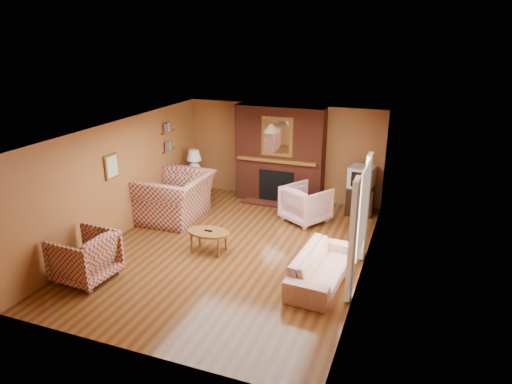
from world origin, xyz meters
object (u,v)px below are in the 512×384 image
at_px(fireplace, 280,155).
at_px(crt_tv, 362,177).
at_px(floral_sofa, 322,267).
at_px(side_table, 195,185).
at_px(table_lamp, 194,160).
at_px(plaid_loveseat, 176,197).
at_px(floral_armchair, 306,204).
at_px(tv_stand, 360,200).
at_px(plaid_armchair, 85,256).
at_px(coffee_table, 209,234).

bearing_deg(fireplace, crt_tv, -5.30).
bearing_deg(floral_sofa, side_table, 57.38).
bearing_deg(table_lamp, plaid_loveseat, -80.01).
bearing_deg(floral_armchair, tv_stand, -109.01).
xyz_separation_m(fireplace, plaid_armchair, (-1.95, -4.89, -0.75)).
relative_size(plaid_loveseat, table_lamp, 2.60).
height_order(tv_stand, crt_tv, crt_tv).
xyz_separation_m(fireplace, table_lamp, (-2.10, -0.53, -0.20)).
height_order(side_table, crt_tv, crt_tv).
distance_m(floral_armchair, table_lamp, 3.17).
xyz_separation_m(floral_sofa, floral_armchair, (-0.92, 2.46, 0.14)).
bearing_deg(tv_stand, crt_tv, -93.28).
relative_size(coffee_table, tv_stand, 1.29).
bearing_deg(floral_sofa, fireplace, 32.50).
relative_size(plaid_loveseat, crt_tv, 2.65).
height_order(fireplace, floral_sofa, fireplace).
relative_size(fireplace, table_lamp, 3.90).
height_order(floral_sofa, table_lamp, table_lamp).
bearing_deg(tv_stand, plaid_loveseat, -158.89).
bearing_deg(tv_stand, floral_armchair, -143.74).
distance_m(fireplace, floral_armchair, 1.64).
distance_m(plaid_armchair, coffee_table, 2.28).
relative_size(plaid_armchair, crt_tv, 1.56).
distance_m(floral_sofa, crt_tv, 3.41).
bearing_deg(floral_armchair, table_lamp, 21.58).
height_order(floral_sofa, coffee_table, floral_sofa).
bearing_deg(table_lamp, crt_tv, 4.74).
bearing_deg(plaid_armchair, table_lamp, -174.13).
xyz_separation_m(floral_armchair, coffee_table, (-1.38, -2.14, -0.04)).
height_order(floral_sofa, crt_tv, crt_tv).
distance_m(plaid_armchair, table_lamp, 4.39).
bearing_deg(fireplace, floral_sofa, -61.72).
bearing_deg(crt_tv, plaid_armchair, -130.42).
bearing_deg(fireplace, plaid_loveseat, -133.44).
bearing_deg(table_lamp, floral_sofa, -36.85).
bearing_deg(table_lamp, fireplace, 14.29).
distance_m(fireplace, table_lamp, 2.18).
distance_m(plaid_loveseat, floral_sofa, 4.08).
relative_size(plaid_armchair, coffee_table, 1.10).
relative_size(plaid_armchair, tv_stand, 1.42).
relative_size(fireplace, plaid_loveseat, 1.50).
distance_m(side_table, crt_tv, 4.21).
xyz_separation_m(floral_armchair, side_table, (-3.08, 0.54, -0.10)).
relative_size(floral_sofa, coffee_table, 2.20).
bearing_deg(side_table, floral_armchair, -9.88).
xyz_separation_m(plaid_armchair, coffee_table, (1.54, 1.68, -0.05)).
bearing_deg(plaid_loveseat, coffee_table, 47.42).
bearing_deg(fireplace, plaid_armchair, -111.75).
distance_m(plaid_loveseat, side_table, 1.45).
xyz_separation_m(floral_armchair, tv_stand, (1.07, 0.89, -0.08)).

